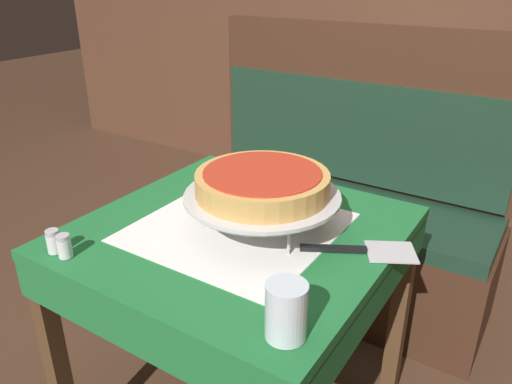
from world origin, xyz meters
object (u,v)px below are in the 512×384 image
condiment_caddy (372,98)px  dining_table_front (238,255)px  pepper_shaker (64,246)px  booth_bench (337,222)px  deep_dish_pizza (262,183)px  dining_table_rear (380,128)px  water_glass_near (286,311)px  pizza_server (365,250)px  salt_shaker (54,241)px  pizza_pan_stand (262,197)px

condiment_caddy → dining_table_front: bearing=-83.8°
dining_table_front → pepper_shaker: (-0.26, -0.35, 0.12)m
booth_bench → deep_dish_pizza: bearing=-81.1°
dining_table_rear → booth_bench: size_ratio=0.56×
water_glass_near → pepper_shaker: bearing=-175.9°
deep_dish_pizza → pepper_shaker: 0.51m
dining_table_rear → pepper_shaker: bearing=-94.7°
booth_bench → condiment_caddy: (-0.09, 0.55, 0.43)m
dining_table_front → dining_table_rear: size_ratio=1.10×
deep_dish_pizza → condiment_caddy: deep_dish_pizza is taller
pizza_server → salt_shaker: bearing=-147.2°
pizza_pan_stand → dining_table_rear: bearing=97.2°
water_glass_near → pizza_server: bearing=88.1°
condiment_caddy → water_glass_near: bearing=-74.3°
pizza_pan_stand → pepper_shaker: 0.50m
deep_dish_pizza → salt_shaker: 0.54m
dining_table_rear → salt_shaker: (-0.19, -1.81, 0.15)m
deep_dish_pizza → condiment_caddy: 1.40m
deep_dish_pizza → condiment_caddy: (-0.22, 1.38, -0.09)m
dining_table_front → condiment_caddy: 1.42m
dining_table_rear → booth_bench: 0.67m
dining_table_front → deep_dish_pizza: bearing=17.3°
dining_table_front → salt_shaker: salt_shaker is taller
booth_bench → condiment_caddy: 0.70m
pizza_pan_stand → salt_shaker: pizza_pan_stand is taller
water_glass_near → salt_shaker: size_ratio=1.92×
salt_shaker → booth_bench: bearing=78.7°
dining_table_front → pepper_shaker: size_ratio=13.64×
dining_table_rear → condiment_caddy: 0.17m
pizza_pan_stand → condiment_caddy: bearing=99.0°
booth_bench → water_glass_near: size_ratio=11.42×
pizza_pan_stand → water_glass_near: size_ratio=3.53×
water_glass_near → salt_shaker: 0.63m
deep_dish_pizza → salt_shaker: bearing=-134.8°
deep_dish_pizza → pizza_pan_stand: bearing=-172.9°
salt_shaker → dining_table_rear: bearing=84.0°
deep_dish_pizza → salt_shaker: (-0.37, -0.37, -0.11)m
pepper_shaker → condiment_caddy: bearing=86.4°
booth_bench → pizza_server: size_ratio=4.77×
dining_table_front → deep_dish_pizza: (0.07, 0.02, 0.23)m
water_glass_near → pizza_pan_stand: bearing=128.3°
booth_bench → pizza_pan_stand: booth_bench is taller
pizza_pan_stand → dining_table_front: bearing=-162.7°
booth_bench → pepper_shaker: 1.29m
dining_table_rear → pizza_pan_stand: size_ratio=1.80×
condiment_caddy → dining_table_rear: bearing=53.9°
salt_shaker → pepper_shaker: (0.04, 0.00, -0.00)m
dining_table_rear → pizza_pan_stand: 1.46m
booth_bench → salt_shaker: bearing=-101.3°
salt_shaker → pepper_shaker: size_ratio=1.02×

